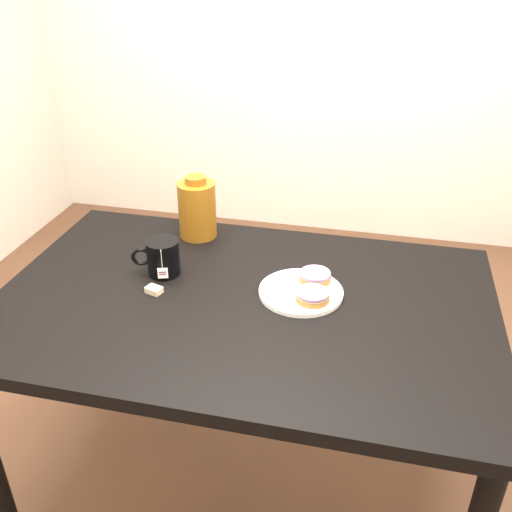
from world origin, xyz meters
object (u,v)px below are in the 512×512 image
at_px(table, 244,323).
at_px(mug, 162,257).
at_px(plate, 301,291).
at_px(bagel_back, 315,276).
at_px(bagel_front, 313,296).
at_px(teabag_pouch, 154,290).
at_px(bagel_package, 197,209).

relative_size(table, mug, 9.09).
bearing_deg(table, mug, 163.34).
distance_m(plate, bagel_back, 0.07).
relative_size(table, plate, 5.83).
xyz_separation_m(bagel_front, teabag_pouch, (-0.45, -0.05, -0.02)).
bearing_deg(plate, teabag_pouch, -167.88).
relative_size(bagel_back, teabag_pouch, 2.77).
bearing_deg(bagel_back, mug, -174.83).
height_order(table, bagel_front, bagel_front).
bearing_deg(table, bagel_back, 33.46).
xyz_separation_m(table, mug, (-0.27, 0.08, 0.14)).
height_order(teabag_pouch, bagel_package, bagel_package).
relative_size(plate, bagel_back, 1.93).
height_order(bagel_back, mug, mug).
xyz_separation_m(bagel_back, mug, (-0.45, -0.04, 0.03)).
distance_m(bagel_back, bagel_package, 0.49).
distance_m(table, mug, 0.31).
bearing_deg(mug, bagel_front, -25.64).
bearing_deg(bagel_front, teabag_pouch, -174.11).
height_order(table, mug, mug).
xyz_separation_m(table, bagel_package, (-0.25, 0.35, 0.18)).
xyz_separation_m(mug, teabag_pouch, (0.01, -0.11, -0.05)).
bearing_deg(bagel_package, bagel_back, -27.43).
height_order(bagel_front, bagel_package, bagel_package).
relative_size(bagel_front, bagel_package, 0.63).
bearing_deg(plate, bagel_front, -47.43).
xyz_separation_m(bagel_back, bagel_front, (0.01, -0.10, -0.00)).
bearing_deg(bagel_package, bagel_front, -36.79).
relative_size(table, bagel_package, 6.57).
bearing_deg(plate, bagel_package, 144.44).
bearing_deg(plate, bagel_back, 63.36).
distance_m(bagel_back, bagel_front, 0.10).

